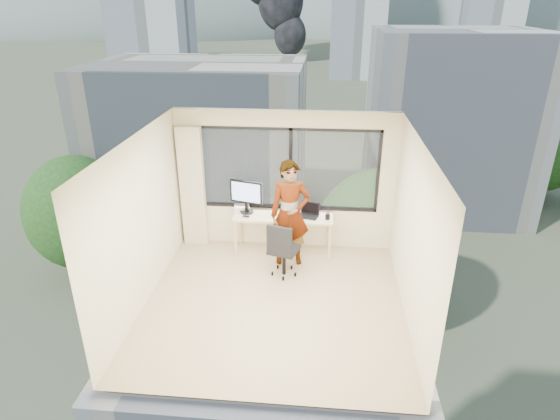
# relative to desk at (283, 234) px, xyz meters

# --- Properties ---
(floor) EXTENTS (4.00, 4.00, 0.01)m
(floor) POSITION_rel_desk_xyz_m (0.00, -1.66, -0.38)
(floor) COLOR tan
(floor) RESTS_ON ground
(ceiling) EXTENTS (4.00, 4.00, 0.01)m
(ceiling) POSITION_rel_desk_xyz_m (0.00, -1.66, 2.23)
(ceiling) COLOR white
(ceiling) RESTS_ON ground
(wall_front) EXTENTS (4.00, 0.01, 2.60)m
(wall_front) POSITION_rel_desk_xyz_m (0.00, -3.66, 0.93)
(wall_front) COLOR beige
(wall_front) RESTS_ON ground
(wall_left) EXTENTS (0.01, 4.00, 2.60)m
(wall_left) POSITION_rel_desk_xyz_m (-2.00, -1.66, 0.93)
(wall_left) COLOR beige
(wall_left) RESTS_ON ground
(wall_right) EXTENTS (0.01, 4.00, 2.60)m
(wall_right) POSITION_rel_desk_xyz_m (2.00, -1.66, 0.93)
(wall_right) COLOR beige
(wall_right) RESTS_ON ground
(window_wall) EXTENTS (3.30, 0.16, 1.55)m
(window_wall) POSITION_rel_desk_xyz_m (0.05, 0.34, 1.15)
(window_wall) COLOR black
(window_wall) RESTS_ON ground
(curtain) EXTENTS (0.45, 0.14, 2.30)m
(curtain) POSITION_rel_desk_xyz_m (-1.72, 0.22, 0.77)
(curtain) COLOR beige
(curtain) RESTS_ON floor
(desk) EXTENTS (1.80, 0.60, 0.75)m
(desk) POSITION_rel_desk_xyz_m (0.00, 0.00, 0.00)
(desk) COLOR beige
(desk) RESTS_ON floor
(chair) EXTENTS (0.65, 0.65, 1.02)m
(chair) POSITION_rel_desk_xyz_m (0.08, -0.79, 0.13)
(chair) COLOR black
(chair) RESTS_ON floor
(person) EXTENTS (0.75, 0.55, 1.90)m
(person) POSITION_rel_desk_xyz_m (0.15, -0.36, 0.58)
(person) COLOR #2D2D33
(person) RESTS_ON floor
(monitor) EXTENTS (0.64, 0.29, 0.63)m
(monitor) POSITION_rel_desk_xyz_m (-0.68, 0.07, 0.69)
(monitor) COLOR black
(monitor) RESTS_ON desk
(game_console) EXTENTS (0.33, 0.29, 0.07)m
(game_console) POSITION_rel_desk_xyz_m (-0.80, 0.20, 0.41)
(game_console) COLOR white
(game_console) RESTS_ON desk
(laptop) EXTENTS (0.43, 0.44, 0.22)m
(laptop) POSITION_rel_desk_xyz_m (0.45, -0.02, 0.49)
(laptop) COLOR black
(laptop) RESTS_ON desk
(cellphone) EXTENTS (0.13, 0.07, 0.01)m
(cellphone) POSITION_rel_desk_xyz_m (-0.67, -0.13, 0.38)
(cellphone) COLOR black
(cellphone) RESTS_ON desk
(pen_cup) EXTENTS (0.10, 0.10, 0.11)m
(pen_cup) POSITION_rel_desk_xyz_m (0.80, -0.09, 0.43)
(pen_cup) COLOR black
(pen_cup) RESTS_ON desk
(handbag) EXTENTS (0.30, 0.18, 0.22)m
(handbag) POSITION_rel_desk_xyz_m (0.07, 0.23, 0.48)
(handbag) COLOR #0E4F55
(handbag) RESTS_ON desk
(exterior_ground) EXTENTS (400.00, 400.00, 0.04)m
(exterior_ground) POSITION_rel_desk_xyz_m (0.00, 118.34, -14.38)
(exterior_ground) COLOR #515B3D
(exterior_ground) RESTS_ON ground
(near_bldg_a) EXTENTS (16.00, 12.00, 14.00)m
(near_bldg_a) POSITION_rel_desk_xyz_m (-9.00, 28.34, -7.38)
(near_bldg_a) COLOR beige
(near_bldg_a) RESTS_ON exterior_ground
(near_bldg_b) EXTENTS (14.00, 13.00, 16.00)m
(near_bldg_b) POSITION_rel_desk_xyz_m (12.00, 36.34, -6.38)
(near_bldg_b) COLOR silver
(near_bldg_b) RESTS_ON exterior_ground
(far_tower_a) EXTENTS (14.00, 14.00, 28.00)m
(far_tower_a) POSITION_rel_desk_xyz_m (-35.00, 93.34, -0.38)
(far_tower_a) COLOR silver
(far_tower_a) RESTS_ON exterior_ground
(far_tower_b) EXTENTS (13.00, 13.00, 30.00)m
(far_tower_b) POSITION_rel_desk_xyz_m (8.00, 118.34, 0.62)
(far_tower_b) COLOR silver
(far_tower_b) RESTS_ON exterior_ground
(far_tower_c) EXTENTS (15.00, 15.00, 26.00)m
(far_tower_c) POSITION_rel_desk_xyz_m (45.00, 138.34, -1.38)
(far_tower_c) COLOR silver
(far_tower_c) RESTS_ON exterior_ground
(far_tower_d) EXTENTS (16.00, 14.00, 22.00)m
(far_tower_d) POSITION_rel_desk_xyz_m (-60.00, 148.34, -3.38)
(far_tower_d) COLOR silver
(far_tower_d) RESTS_ON exterior_ground
(hill_a) EXTENTS (288.00, 216.00, 90.00)m
(hill_a) POSITION_rel_desk_xyz_m (-120.00, 318.34, -14.38)
(hill_a) COLOR slate
(hill_a) RESTS_ON exterior_ground
(hill_b) EXTENTS (300.00, 220.00, 96.00)m
(hill_b) POSITION_rel_desk_xyz_m (100.00, 318.34, -14.38)
(hill_b) COLOR slate
(hill_b) RESTS_ON exterior_ground
(tree_a) EXTENTS (7.00, 7.00, 8.00)m
(tree_a) POSITION_rel_desk_xyz_m (-16.00, 20.34, -10.38)
(tree_a) COLOR #194B19
(tree_a) RESTS_ON exterior_ground
(tree_b) EXTENTS (7.60, 7.60, 9.00)m
(tree_b) POSITION_rel_desk_xyz_m (4.00, 16.34, -9.88)
(tree_b) COLOR #194B19
(tree_b) RESTS_ON exterior_ground
(tree_c) EXTENTS (8.40, 8.40, 10.00)m
(tree_c) POSITION_rel_desk_xyz_m (22.00, 38.34, -9.38)
(tree_c) COLOR #194B19
(tree_c) RESTS_ON exterior_ground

